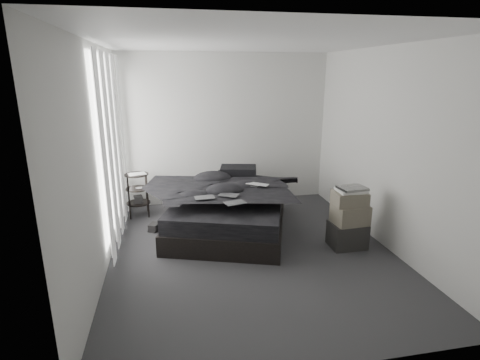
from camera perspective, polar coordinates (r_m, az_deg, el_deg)
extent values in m
cube|color=#343436|center=(5.02, 1.78, -10.77)|extent=(3.60, 4.20, 0.01)
cube|color=white|center=(4.49, 2.09, 20.35)|extent=(3.60, 4.20, 0.01)
cube|color=silver|center=(6.61, -2.18, 7.66)|extent=(3.60, 0.01, 2.60)
cube|color=silver|center=(2.66, 12.14, -5.56)|extent=(3.60, 0.01, 2.60)
cube|color=silver|center=(4.54, -20.85, 2.73)|extent=(0.01, 4.20, 2.60)
cube|color=silver|center=(5.28, 21.40, 4.42)|extent=(0.01, 4.20, 2.60)
cube|color=white|center=(5.40, -19.19, 5.42)|extent=(0.02, 2.00, 2.30)
cube|color=white|center=(5.40, -18.60, 4.72)|extent=(0.06, 2.12, 2.48)
cube|color=black|center=(5.63, -1.53, -6.12)|extent=(2.14, 2.45, 0.28)
cube|color=black|center=(5.54, -1.55, -3.72)|extent=(2.06, 2.38, 0.22)
imported|color=black|center=(5.42, -1.66, -1.60)|extent=(2.01, 2.16, 0.24)
cube|color=black|center=(6.25, -0.87, 0.33)|extent=(0.72, 0.60, 0.14)
cube|color=black|center=(6.18, -0.26, 1.46)|extent=(0.65, 0.52, 0.13)
imported|color=silver|center=(5.43, 2.47, -0.10)|extent=(0.39, 0.37, 0.03)
cube|color=black|center=(4.96, -5.45, -1.85)|extent=(0.27, 0.19, 0.01)
cube|color=black|center=(5.04, -1.74, -1.41)|extent=(0.31, 0.28, 0.01)
cube|color=black|center=(4.74, -0.76, -2.48)|extent=(0.30, 0.24, 0.01)
cylinder|color=black|center=(6.30, -15.28, -2.23)|extent=(0.42, 0.42, 0.70)
cube|color=white|center=(6.20, -15.42, 0.87)|extent=(0.31, 0.27, 0.01)
cube|color=black|center=(5.73, -12.96, -6.97)|extent=(0.18, 0.21, 0.12)
cube|color=black|center=(5.27, 16.02, -8.01)|extent=(0.46, 0.36, 0.34)
cube|color=#666051|center=(5.16, 16.43, -5.01)|extent=(0.45, 0.37, 0.26)
cube|color=#666051|center=(5.09, 16.37, -2.68)|extent=(0.43, 0.35, 0.18)
cube|color=silver|center=(5.06, 16.56, -1.53)|extent=(0.35, 0.28, 0.03)
cube|color=silver|center=(5.04, 16.75, -1.19)|extent=(0.36, 0.30, 0.03)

